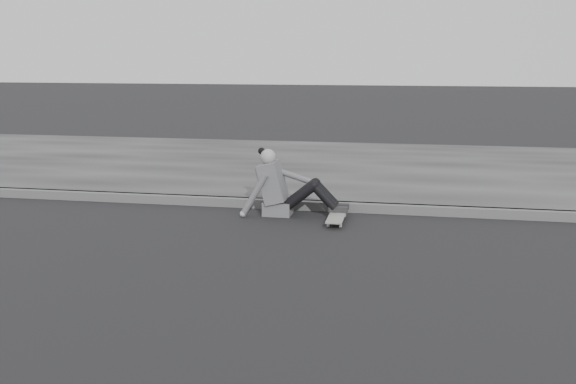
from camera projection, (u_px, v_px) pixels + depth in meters
name	position (u px, v px, depth m)	size (l,w,h in m)	color
ground	(399.00, 279.00, 5.96)	(80.00, 80.00, 0.00)	black
curb	(403.00, 209.00, 8.43)	(24.00, 0.16, 0.12)	#4D4D4D
sidewalk	(404.00, 170.00, 11.33)	(24.00, 6.00, 0.12)	#333333
skateboard	(337.00, 216.00, 8.00)	(0.20, 0.78, 0.09)	#A0A09B
seated_woman	(283.00, 188.00, 8.31)	(1.38, 0.46, 0.88)	#525355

